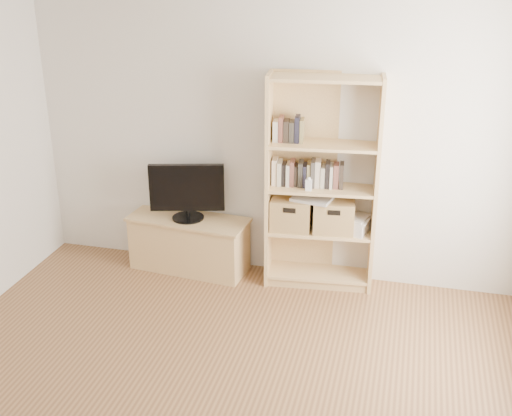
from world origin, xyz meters
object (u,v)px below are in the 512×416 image
(laptop, at_px, (312,198))
(television, at_px, (187,192))
(basket_right, at_px, (334,215))
(bookshelf, at_px, (322,185))
(tv_stand, at_px, (189,245))
(basket_left, at_px, (292,213))
(baby_monitor, at_px, (309,185))

(laptop, bearing_deg, television, -169.14)
(basket_right, distance_m, laptop, 0.25)
(bookshelf, height_order, television, bookshelf)
(tv_stand, relative_size, basket_left, 3.10)
(bookshelf, bearing_deg, basket_left, -178.81)
(basket_right, bearing_deg, baby_monitor, -157.15)
(basket_right, xyz_separation_m, laptop, (-0.19, -0.04, 0.16))
(tv_stand, xyz_separation_m, basket_left, (0.99, 0.00, 0.43))
(tv_stand, bearing_deg, baby_monitor, 1.66)
(tv_stand, relative_size, television, 1.58)
(tv_stand, xyz_separation_m, bookshelf, (1.25, 0.03, 0.72))
(baby_monitor, height_order, basket_right, baby_monitor)
(baby_monitor, xyz_separation_m, laptop, (0.02, 0.09, -0.16))
(bookshelf, bearing_deg, television, 175.57)
(tv_stand, bearing_deg, bookshelf, 7.42)
(television, distance_m, basket_right, 1.37)
(basket_left, bearing_deg, baby_monitor, -31.42)
(baby_monitor, distance_m, basket_left, 0.36)
(basket_left, xyz_separation_m, laptop, (0.18, -0.00, 0.16))
(basket_left, distance_m, laptop, 0.24)
(television, bearing_deg, basket_right, -13.08)
(television, bearing_deg, laptop, -14.72)
(tv_stand, bearing_deg, television, 0.00)
(television, relative_size, basket_left, 1.96)
(laptop, bearing_deg, tv_stand, -169.14)
(tv_stand, relative_size, laptop, 3.23)
(basket_right, bearing_deg, laptop, -175.91)
(baby_monitor, distance_m, laptop, 0.18)
(laptop, bearing_deg, baby_monitor, -93.45)
(bookshelf, relative_size, basket_left, 5.48)
(bookshelf, xyz_separation_m, baby_monitor, (-0.10, -0.12, 0.03))
(tv_stand, height_order, television, television)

